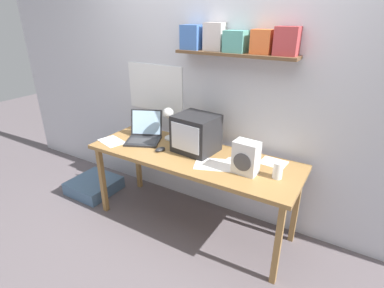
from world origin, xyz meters
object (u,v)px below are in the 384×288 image
at_px(laptop, 145,133).
at_px(floor_cushion, 94,185).
at_px(desk_lamp, 169,119).
at_px(open_notebook, 213,164).
at_px(loose_paper_near_monitor, 112,141).
at_px(juice_glass, 278,171).
at_px(corner_desk, 192,161).
at_px(crt_monitor, 196,133).
at_px(computer_mouse, 160,149).
at_px(printed_handout, 243,159).
at_px(loose_paper_near_laptop, 274,163).
at_px(space_heater, 246,158).

xyz_separation_m(laptop, floor_cushion, (-0.69, -0.13, -0.74)).
bearing_deg(desk_lamp, open_notebook, -32.34).
relative_size(laptop, loose_paper_near_monitor, 1.41).
distance_m(laptop, juice_glass, 1.33).
bearing_deg(corner_desk, crt_monitor, 98.06).
xyz_separation_m(juice_glass, floor_cushion, (-2.01, -0.06, -0.73)).
relative_size(crt_monitor, open_notebook, 1.09).
xyz_separation_m(loose_paper_near_monitor, floor_cushion, (-0.46, 0.08, -0.68)).
relative_size(juice_glass, floor_cushion, 0.26).
bearing_deg(computer_mouse, printed_handout, 18.54).
height_order(loose_paper_near_laptop, open_notebook, same).
relative_size(crt_monitor, space_heater, 1.47).
height_order(corner_desk, open_notebook, open_notebook).
bearing_deg(loose_paper_near_monitor, printed_handout, 13.82).
bearing_deg(laptop, space_heater, -30.95).
relative_size(laptop, desk_lamp, 1.28).
xyz_separation_m(corner_desk, loose_paper_near_laptop, (0.66, 0.21, 0.06)).
height_order(loose_paper_near_laptop, floor_cushion, loose_paper_near_laptop).
height_order(desk_lamp, loose_paper_near_laptop, desk_lamp).
relative_size(corner_desk, open_notebook, 5.36).
xyz_separation_m(corner_desk, printed_handout, (0.42, 0.15, 0.06)).
bearing_deg(space_heater, laptop, 177.35).
bearing_deg(juice_glass, corner_desk, 178.83).
height_order(crt_monitor, open_notebook, crt_monitor).
distance_m(loose_paper_near_monitor, floor_cushion, 0.82).
xyz_separation_m(corner_desk, juice_glass, (0.75, -0.02, 0.12)).
bearing_deg(crt_monitor, laptop, -170.88).
bearing_deg(loose_paper_near_laptop, open_notebook, -145.22).
bearing_deg(floor_cushion, printed_handout, 7.58).
bearing_deg(crt_monitor, space_heater, -10.55).
xyz_separation_m(desk_lamp, open_notebook, (0.59, -0.23, -0.21)).
distance_m(corner_desk, loose_paper_near_monitor, 0.82).
bearing_deg(printed_handout, corner_desk, -160.42).
xyz_separation_m(crt_monitor, laptop, (-0.56, -0.03, -0.10)).
bearing_deg(open_notebook, desk_lamp, 158.46).
distance_m(juice_glass, floor_cushion, 2.15).
bearing_deg(loose_paper_near_monitor, corner_desk, 10.72).
bearing_deg(open_notebook, corner_desk, 163.10).
distance_m(laptop, space_heater, 1.10).
bearing_deg(desk_lamp, laptop, -166.10).
xyz_separation_m(corner_desk, laptop, (-0.57, 0.06, 0.13)).
distance_m(juice_glass, loose_paper_near_monitor, 1.57).
bearing_deg(loose_paper_near_laptop, crt_monitor, -169.49).
bearing_deg(floor_cushion, desk_lamp, 14.37).
bearing_deg(desk_lamp, crt_monitor, -22.66).
xyz_separation_m(corner_desk, space_heater, (0.52, -0.07, 0.19)).
xyz_separation_m(laptop, printed_handout, (0.99, 0.09, -0.07)).
bearing_deg(printed_handout, loose_paper_near_laptop, 15.13).
distance_m(loose_paper_near_laptop, printed_handout, 0.25).
xyz_separation_m(computer_mouse, open_notebook, (0.52, 0.01, -0.01)).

